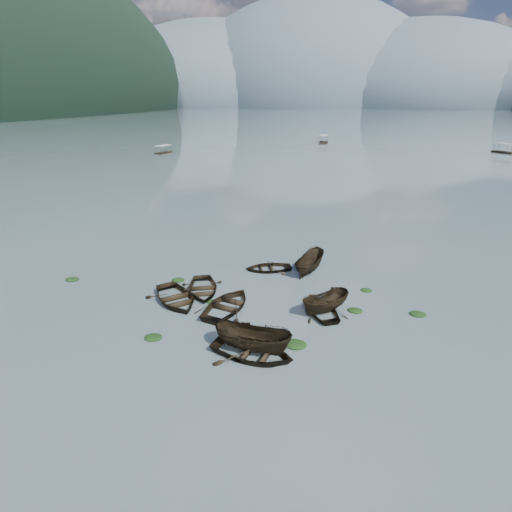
% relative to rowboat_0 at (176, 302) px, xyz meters
% --- Properties ---
extents(ground_plane, '(2400.00, 2400.00, 0.00)m').
position_rel_rowboat_0_xyz_m(ground_plane, '(4.92, -6.95, 0.00)').
color(ground_plane, '#506165').
extents(haze_mtn_a, '(520.00, 520.00, 280.00)m').
position_rel_rowboat_0_xyz_m(haze_mtn_a, '(-255.08, 893.05, 0.00)').
color(haze_mtn_a, '#475666').
rests_on(haze_mtn_a, ground).
extents(haze_mtn_b, '(520.00, 520.00, 340.00)m').
position_rel_rowboat_0_xyz_m(haze_mtn_b, '(-55.08, 893.05, 0.00)').
color(haze_mtn_b, '#475666').
rests_on(haze_mtn_b, ground).
extents(haze_mtn_c, '(520.00, 520.00, 260.00)m').
position_rel_rowboat_0_xyz_m(haze_mtn_c, '(144.92, 893.05, 0.00)').
color(haze_mtn_c, '#475666').
rests_on(haze_mtn_c, ground).
extents(haze_mtn_d, '(520.00, 520.00, 220.00)m').
position_rel_rowboat_0_xyz_m(haze_mtn_d, '(324.92, 893.05, 0.00)').
color(haze_mtn_d, '#475666').
rests_on(haze_mtn_d, ground).
extents(rowboat_0, '(6.07, 6.21, 1.05)m').
position_rel_rowboat_0_xyz_m(rowboat_0, '(0.00, 0.00, 0.00)').
color(rowboat_0, black).
rests_on(rowboat_0, ground).
extents(rowboat_1, '(4.69, 5.68, 1.02)m').
position_rel_rowboat_0_xyz_m(rowboat_1, '(3.95, -0.26, 0.00)').
color(rowboat_1, black).
rests_on(rowboat_1, ground).
extents(rowboat_2, '(4.97, 2.55, 1.83)m').
position_rel_rowboat_0_xyz_m(rowboat_2, '(6.68, -4.78, 0.00)').
color(rowboat_2, black).
rests_on(rowboat_2, ground).
extents(rowboat_3, '(4.39, 4.96, 0.85)m').
position_rel_rowboat_0_xyz_m(rowboat_3, '(10.35, 0.65, 0.00)').
color(rowboat_3, black).
rests_on(rowboat_3, ground).
extents(rowboat_4, '(5.55, 4.49, 1.02)m').
position_rel_rowboat_0_xyz_m(rowboat_4, '(6.77, -5.34, 0.00)').
color(rowboat_4, black).
rests_on(rowboat_4, ground).
extents(rowboat_5, '(3.93, 4.00, 1.57)m').
position_rel_rowboat_0_xyz_m(rowboat_5, '(10.67, 0.73, 0.00)').
color(rowboat_5, black).
rests_on(rowboat_5, ground).
extents(rowboat_6, '(4.65, 5.42, 0.95)m').
position_rel_rowboat_0_xyz_m(rowboat_6, '(1.40, 1.95, 0.00)').
color(rowboat_6, black).
rests_on(rowboat_6, ground).
extents(rowboat_7, '(4.64, 3.92, 0.82)m').
position_rel_rowboat_0_xyz_m(rowboat_7, '(5.61, 7.03, 0.00)').
color(rowboat_7, black).
rests_on(rowboat_7, ground).
extents(rowboat_8, '(2.97, 4.84, 1.75)m').
position_rel_rowboat_0_xyz_m(rowboat_8, '(9.04, 7.48, 0.00)').
color(rowboat_8, black).
rests_on(rowboat_8, ground).
extents(weed_clump_0, '(1.13, 0.92, 0.25)m').
position_rel_rowboat_0_xyz_m(weed_clump_0, '(0.42, -4.75, 0.00)').
color(weed_clump_0, black).
rests_on(weed_clump_0, ground).
extents(weed_clump_1, '(0.89, 0.71, 0.20)m').
position_rel_rowboat_0_xyz_m(weed_clump_1, '(2.68, 0.42, 0.00)').
color(weed_clump_1, black).
rests_on(weed_clump_1, ground).
extents(weed_clump_2, '(1.35, 1.08, 0.29)m').
position_rel_rowboat_0_xyz_m(weed_clump_2, '(9.08, -3.83, 0.00)').
color(weed_clump_2, black).
rests_on(weed_clump_2, ground).
extents(weed_clump_3, '(0.90, 0.76, 0.20)m').
position_rel_rowboat_0_xyz_m(weed_clump_3, '(13.65, 4.54, 0.00)').
color(weed_clump_3, black).
rests_on(weed_clump_3, ground).
extents(weed_clump_4, '(1.12, 0.89, 0.23)m').
position_rel_rowboat_0_xyz_m(weed_clump_4, '(16.87, 1.43, 0.00)').
color(weed_clump_4, black).
rests_on(weed_clump_4, ground).
extents(weed_clump_5, '(1.15, 0.93, 0.24)m').
position_rel_rowboat_0_xyz_m(weed_clump_5, '(-9.67, 1.92, 0.00)').
color(weed_clump_5, black).
rests_on(weed_clump_5, ground).
extents(weed_clump_6, '(1.08, 0.90, 0.23)m').
position_rel_rowboat_0_xyz_m(weed_clump_6, '(-1.20, 3.49, 0.00)').
color(weed_clump_6, black).
rests_on(weed_clump_6, ground).
extents(weed_clump_7, '(1.04, 0.83, 0.23)m').
position_rel_rowboat_0_xyz_m(weed_clump_7, '(12.70, 1.11, 0.00)').
color(weed_clump_7, black).
rests_on(weed_clump_7, ground).
extents(pontoon_left, '(3.30, 5.65, 2.03)m').
position_rel_rowboat_0_xyz_m(pontoon_left, '(-35.78, 80.75, 0.00)').
color(pontoon_left, black).
rests_on(pontoon_left, ground).
extents(pontoon_centre, '(2.97, 6.59, 2.49)m').
position_rel_rowboat_0_xyz_m(pontoon_centre, '(6.05, 117.63, 0.00)').
color(pontoon_centre, black).
rests_on(pontoon_centre, ground).
extents(pontoon_right, '(5.57, 6.65, 2.39)m').
position_rel_rowboat_0_xyz_m(pontoon_right, '(56.01, 99.70, 0.00)').
color(pontoon_right, black).
rests_on(pontoon_right, ground).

